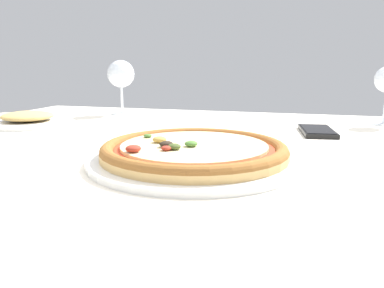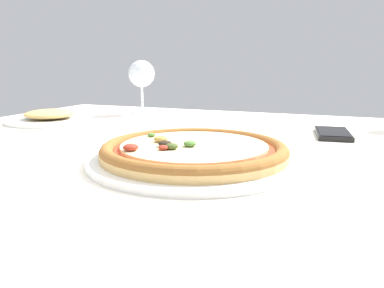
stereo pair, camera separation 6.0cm
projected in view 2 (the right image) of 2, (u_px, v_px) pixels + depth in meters
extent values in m
cube|color=brown|center=(213.00, 162.00, 0.71)|extent=(1.36, 1.04, 0.04)
cube|color=white|center=(213.00, 151.00, 0.70)|extent=(1.46, 1.14, 0.01)
cylinder|color=brown|center=(95.00, 207.00, 1.42)|extent=(0.06, 0.06, 0.67)
cylinder|color=white|center=(192.00, 159.00, 0.61)|extent=(0.34, 0.34, 0.01)
cylinder|color=#E0B26B|center=(192.00, 152.00, 0.61)|extent=(0.30, 0.30, 0.01)
torus|color=#935B28|center=(192.00, 149.00, 0.60)|extent=(0.30, 0.30, 0.02)
cylinder|color=#BC381E|center=(192.00, 148.00, 0.60)|extent=(0.26, 0.26, 0.00)
cylinder|color=beige|center=(192.00, 146.00, 0.60)|extent=(0.24, 0.24, 0.00)
ellipsoid|color=#2D2319|center=(165.00, 144.00, 0.58)|extent=(0.02, 0.02, 0.01)
ellipsoid|color=#A83323|center=(131.00, 147.00, 0.56)|extent=(0.02, 0.02, 0.01)
ellipsoid|color=#4C7A33|center=(151.00, 135.00, 0.66)|extent=(0.01, 0.01, 0.01)
ellipsoid|color=#4C7A33|center=(187.00, 143.00, 0.59)|extent=(0.02, 0.02, 0.01)
ellipsoid|color=#A83323|center=(164.00, 148.00, 0.56)|extent=(0.02, 0.02, 0.01)
ellipsoid|color=#BC9342|center=(161.00, 139.00, 0.62)|extent=(0.02, 0.02, 0.01)
ellipsoid|color=#425123|center=(172.00, 146.00, 0.57)|extent=(0.02, 0.02, 0.01)
cylinder|color=silver|center=(143.00, 113.00, 1.21)|extent=(0.07, 0.07, 0.00)
cylinder|color=silver|center=(142.00, 99.00, 1.20)|extent=(0.01, 0.01, 0.09)
sphere|color=silver|center=(142.00, 74.00, 1.18)|extent=(0.08, 0.08, 0.08)
cube|color=black|center=(333.00, 134.00, 0.83)|extent=(0.09, 0.15, 0.01)
cube|color=black|center=(333.00, 131.00, 0.83)|extent=(0.08, 0.14, 0.00)
cylinder|color=white|center=(50.00, 120.00, 1.03)|extent=(0.23, 0.23, 0.01)
ellipsoid|color=tan|center=(49.00, 114.00, 1.02)|extent=(0.13, 0.13, 0.02)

